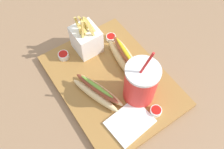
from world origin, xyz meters
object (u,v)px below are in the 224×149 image
object	(u,v)px
ketchup_cup_1	(156,111)
ketchup_cup_3	(63,55)
napkin_stack	(130,122)
hot_dog_2	(124,57)
soda_cup	(141,83)
fries_basket	(86,39)
hot_dog_1	(97,91)
ketchup_cup_2	(111,37)

from	to	relation	value
ketchup_cup_1	ketchup_cup_3	distance (m)	0.37
napkin_stack	hot_dog_2	bearing A→B (deg)	148.80
ketchup_cup_1	napkin_stack	xyz separation A→B (m)	(-0.02, -0.09, -0.01)
soda_cup	ketchup_cup_3	size ratio (longest dim) A/B	6.13
napkin_stack	fries_basket	bearing A→B (deg)	172.78
hot_dog_1	ketchup_cup_2	size ratio (longest dim) A/B	5.11
soda_cup	ketchup_cup_3	bearing A→B (deg)	-154.35
fries_basket	hot_dog_2	bearing A→B (deg)	33.28
fries_basket	ketchup_cup_1	world-z (taller)	fries_basket
hot_dog_1	hot_dog_2	bearing A→B (deg)	112.56
ketchup_cup_3	napkin_stack	xyz separation A→B (m)	(0.33, 0.05, -0.01)
ketchup_cup_2	ketchup_cup_3	size ratio (longest dim) A/B	0.98
ketchup_cup_2	fries_basket	bearing A→B (deg)	-97.62
napkin_stack	soda_cup	bearing A→B (deg)	127.71
ketchup_cup_1	ketchup_cup_2	xyz separation A→B (m)	(-0.32, 0.05, -0.00)
soda_cup	napkin_stack	world-z (taller)	soda_cup
ketchup_cup_3	hot_dog_1	bearing A→B (deg)	5.89
ketchup_cup_3	napkin_stack	size ratio (longest dim) A/B	0.29
hot_dog_1	napkin_stack	distance (m)	0.14
ketchup_cup_2	hot_dog_2	bearing A→B (deg)	-9.42
hot_dog_1	ketchup_cup_1	xyz separation A→B (m)	(0.15, 0.12, -0.01)
hot_dog_2	ketchup_cup_3	world-z (taller)	hot_dog_2
soda_cup	fries_basket	bearing A→B (deg)	-171.46
hot_dog_2	ketchup_cup_3	distance (m)	0.22
hot_dog_2	napkin_stack	bearing A→B (deg)	-31.20
hot_dog_1	ketchup_cup_1	world-z (taller)	hot_dog_1
fries_basket	ketchup_cup_1	xyz separation A→B (m)	(0.34, 0.05, -0.04)
fries_basket	hot_dog_1	size ratio (longest dim) A/B	0.89
fries_basket	napkin_stack	size ratio (longest dim) A/B	1.28
hot_dog_1	ketchup_cup_2	distance (m)	0.24
ketchup_cup_3	ketchup_cup_1	bearing A→B (deg)	21.44
ketchup_cup_1	ketchup_cup_2	distance (m)	0.33
hot_dog_1	ketchup_cup_3	xyz separation A→B (m)	(-0.20, -0.02, -0.01)
soda_cup	ketchup_cup_3	xyz separation A→B (m)	(-0.27, -0.13, -0.06)
ketchup_cup_3	napkin_stack	bearing A→B (deg)	8.66
hot_dog_1	ketchup_cup_2	xyz separation A→B (m)	(-0.17, 0.17, -0.01)
hot_dog_2	napkin_stack	size ratio (longest dim) A/B	1.40
fries_basket	ketchup_cup_2	bearing A→B (deg)	82.38
ketchup_cup_3	hot_dog_2	bearing A→B (deg)	52.02
ketchup_cup_2	napkin_stack	distance (m)	0.34
ketchup_cup_1	hot_dog_1	bearing A→B (deg)	-142.70
fries_basket	soda_cup	bearing A→B (deg)	8.54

